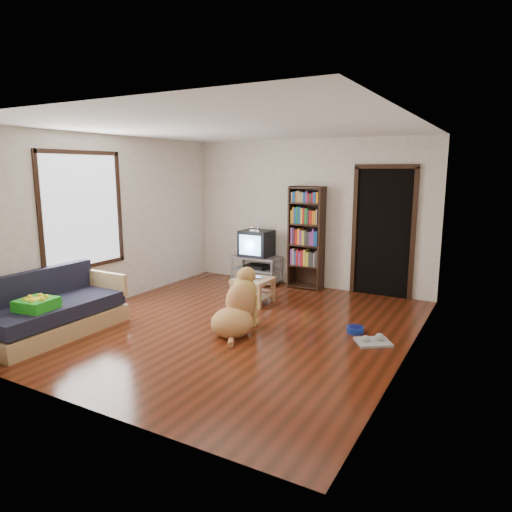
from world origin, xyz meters
The scene contains 18 objects.
ground centered at (0.00, 0.00, 0.00)m, with size 5.00×5.00×0.00m, color #59200F.
ceiling centered at (0.00, 0.00, 2.60)m, with size 5.00×5.00×0.00m, color white.
wall_back centered at (0.00, 2.50, 1.30)m, with size 4.50×4.50×0.00m, color silver.
wall_front centered at (0.00, -2.50, 1.30)m, with size 4.50×4.50×0.00m, color silver.
wall_left centered at (-2.25, 0.00, 1.30)m, with size 5.00×5.00×0.00m, color silver.
wall_right centered at (2.25, 0.00, 1.30)m, with size 5.00×5.00×0.00m, color silver.
green_cushion centered at (-1.75, -1.69, 0.49)m, with size 0.40×0.40×0.13m, color green.
laptop centered at (-0.29, 1.01, 0.41)m, with size 0.31×0.20×0.02m, color silver.
dog_bowl centered at (1.52, 0.52, 0.04)m, with size 0.22×0.22×0.08m, color navy.
grey_rag centered at (1.82, 0.27, 0.01)m, with size 0.40×0.32×0.03m, color #A8A8A8.
window centered at (-2.23, -0.50, 1.50)m, with size 0.03×1.46×1.70m.
doorway centered at (1.35, 2.48, 1.12)m, with size 1.03×0.05×2.19m.
tv_stand centered at (-0.90, 2.25, 0.27)m, with size 0.90×0.45×0.50m.
crt_tv centered at (-0.90, 2.27, 0.74)m, with size 0.55×0.52×0.58m.
bookshelf centered at (0.05, 2.34, 1.00)m, with size 0.60×0.30×1.80m.
sofa centered at (-1.87, -1.38, 0.26)m, with size 0.80×1.80×0.80m.
coffee_table centered at (-0.29, 1.04, 0.28)m, with size 0.55×0.55×0.40m.
dog centered at (0.17, -0.17, 0.31)m, with size 0.53×1.03×0.85m.
Camera 1 is at (3.13, -5.02, 2.09)m, focal length 32.00 mm.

